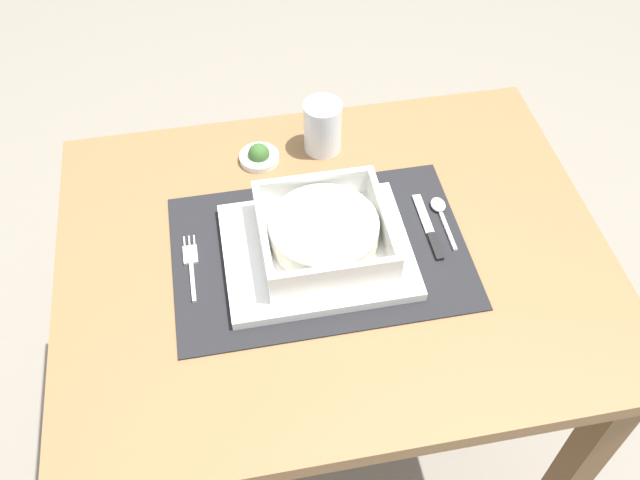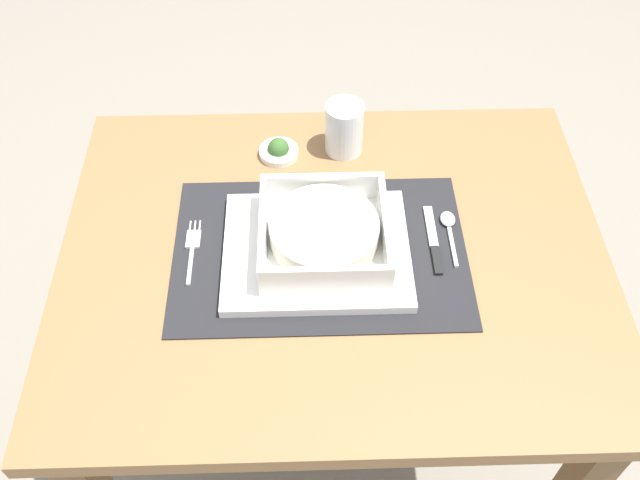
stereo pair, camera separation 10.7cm
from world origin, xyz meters
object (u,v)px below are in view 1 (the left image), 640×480
butter_knife (429,230)px  condiment_saucer (259,156)px  drinking_glass (323,129)px  dining_table (333,293)px  fork (191,262)px  porridge_bowl (324,233)px  spoon (440,210)px

butter_knife → condiment_saucer: size_ratio=2.01×
drinking_glass → dining_table: bearing=-96.5°
fork → condiment_saucer: 0.25m
drinking_glass → condiment_saucer: 0.12m
porridge_bowl → fork: porridge_bowl is taller
dining_table → porridge_bowl: (-0.02, 0.00, 0.16)m
porridge_bowl → condiment_saucer: bearing=108.1°
spoon → condiment_saucer: condiment_saucer is taller
porridge_bowl → drinking_glass: size_ratio=2.03×
dining_table → butter_knife: 0.20m
porridge_bowl → fork: bearing=176.7°
fork → spoon: spoon is taller
porridge_bowl → condiment_saucer: 0.24m
dining_table → spoon: bearing=13.5°
butter_knife → drinking_glass: 0.27m
butter_knife → condiment_saucer: condiment_saucer is taller
dining_table → drinking_glass: drinking_glass is taller
fork → drinking_glass: drinking_glass is taller
fork → condiment_saucer: bearing=59.6°
fork → porridge_bowl: bearing=-1.6°
butter_knife → dining_table: bearing=-177.0°
fork → butter_knife: 0.38m
dining_table → condiment_saucer: size_ratio=12.45×
porridge_bowl → fork: (-0.21, 0.01, -0.04)m
dining_table → porridge_bowl: porridge_bowl is taller
dining_table → spoon: (0.19, 0.04, 0.12)m
drinking_glass → butter_knife: bearing=-60.3°
spoon → drinking_glass: 0.25m
fork → drinking_glass: (0.25, 0.22, 0.04)m
spoon → condiment_saucer: (-0.27, 0.18, 0.00)m
condiment_saucer → fork: bearing=-122.2°
spoon → butter_knife: (-0.03, -0.04, -0.00)m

